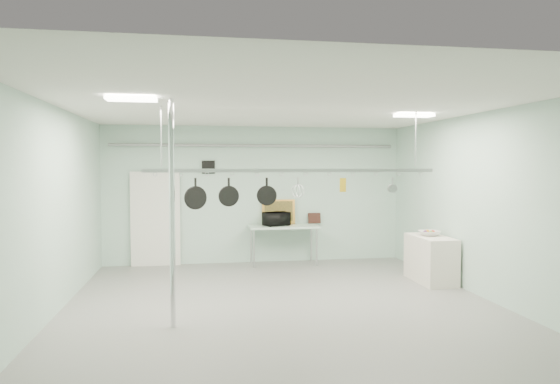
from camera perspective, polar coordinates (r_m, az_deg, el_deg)
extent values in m
plane|color=gray|center=(8.11, 0.54, -13.28)|extent=(8.00, 8.00, 0.00)
cube|color=silver|center=(7.84, 0.56, 9.71)|extent=(7.00, 8.00, 0.02)
cube|color=#A1C1B0|center=(11.76, -2.80, -0.31)|extent=(7.00, 0.02, 3.20)
cube|color=#A1C1B0|center=(9.09, 22.78, -1.49)|extent=(0.02, 8.00, 3.20)
cube|color=silver|center=(11.71, -14.03, -3.10)|extent=(1.10, 0.10, 2.20)
cube|color=black|center=(11.64, -8.19, 2.84)|extent=(0.30, 0.04, 0.30)
cylinder|color=gray|center=(11.66, -2.77, 5.32)|extent=(6.60, 0.07, 0.07)
cylinder|color=silver|center=(7.11, -12.23, -2.50)|extent=(0.08, 0.08, 3.20)
cube|color=#AFCDBB|center=(11.52, 0.40, -3.97)|extent=(1.60, 0.70, 0.05)
cylinder|color=#B7B7BC|center=(11.21, -3.01, -6.49)|extent=(0.04, 0.04, 0.86)
cylinder|color=#B7B7BC|center=(11.76, -3.31, -6.04)|extent=(0.04, 0.04, 0.86)
cylinder|color=#B7B7BC|center=(11.46, 4.21, -6.29)|extent=(0.04, 0.04, 0.86)
cylinder|color=#B7B7BC|center=(12.00, 3.58, -5.87)|extent=(0.04, 0.04, 0.86)
cube|color=silver|center=(10.28, 16.84, -7.35)|extent=(0.60, 1.20, 0.90)
cube|color=#B7B7BC|center=(8.12, 1.58, 2.48)|extent=(4.80, 0.06, 0.06)
cylinder|color=#B7B7BC|center=(8.00, -13.43, 5.97)|extent=(0.02, 0.02, 0.94)
cylinder|color=#B7B7BC|center=(8.77, 15.24, 5.67)|extent=(0.02, 0.02, 0.94)
cube|color=white|center=(6.98, -16.62, 10.18)|extent=(0.65, 0.30, 0.05)
cube|color=white|center=(9.12, 15.07, 8.47)|extent=(0.65, 0.30, 0.05)
imported|color=black|center=(11.48, -0.42, -3.09)|extent=(0.65, 0.54, 0.31)
cylinder|color=white|center=(11.46, 0.03, -3.37)|extent=(0.17, 0.17, 0.20)
cube|color=#BF8533|center=(11.77, -0.18, -2.28)|extent=(0.79, 0.20, 0.58)
cube|color=black|center=(11.96, 3.95, -3.00)|extent=(0.30, 0.08, 0.25)
imported|color=silver|center=(10.29, 16.68, -4.53)|extent=(0.43, 0.43, 0.10)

